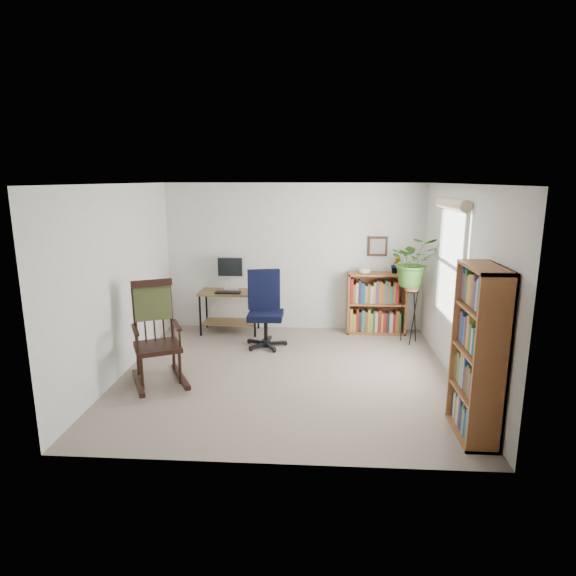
# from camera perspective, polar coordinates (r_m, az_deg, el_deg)

# --- Properties ---
(floor) EXTENTS (4.20, 4.00, 0.00)m
(floor) POSITION_cam_1_polar(r_m,az_deg,el_deg) (6.29, -0.24, -10.19)
(floor) COLOR gray
(floor) RESTS_ON ground
(ceiling) EXTENTS (4.20, 4.00, 0.00)m
(ceiling) POSITION_cam_1_polar(r_m,az_deg,el_deg) (5.79, -0.26, 12.24)
(ceiling) COLOR silver
(ceiling) RESTS_ON ground
(wall_back) EXTENTS (4.20, 0.00, 2.40)m
(wall_back) POSITION_cam_1_polar(r_m,az_deg,el_deg) (7.89, 0.74, 3.63)
(wall_back) COLOR silver
(wall_back) RESTS_ON ground
(wall_front) EXTENTS (4.20, 0.00, 2.40)m
(wall_front) POSITION_cam_1_polar(r_m,az_deg,el_deg) (4.00, -2.19, -5.50)
(wall_front) COLOR silver
(wall_front) RESTS_ON ground
(wall_left) EXTENTS (0.00, 4.00, 2.40)m
(wall_left) POSITION_cam_1_polar(r_m,az_deg,el_deg) (6.42, -19.31, 0.78)
(wall_left) COLOR silver
(wall_left) RESTS_ON ground
(wall_right) EXTENTS (0.00, 4.00, 2.40)m
(wall_right) POSITION_cam_1_polar(r_m,az_deg,el_deg) (6.15, 19.66, 0.27)
(wall_right) COLOR silver
(wall_right) RESTS_ON ground
(window) EXTENTS (0.12, 1.20, 1.50)m
(window) POSITION_cam_1_polar(r_m,az_deg,el_deg) (6.39, 18.73, 2.60)
(window) COLOR white
(window) RESTS_ON wall_right
(desk) EXTENTS (0.95, 0.52, 0.68)m
(desk) POSITION_cam_1_polar(r_m,az_deg,el_deg) (7.90, -6.90, -2.82)
(desk) COLOR brown
(desk) RESTS_ON floor
(monitor) EXTENTS (0.46, 0.16, 0.56)m
(monitor) POSITION_cam_1_polar(r_m,az_deg,el_deg) (7.89, -6.84, 1.81)
(monitor) COLOR silver
(monitor) RESTS_ON desk
(keyboard) EXTENTS (0.40, 0.15, 0.02)m
(keyboard) POSITION_cam_1_polar(r_m,az_deg,el_deg) (7.70, -7.13, -0.52)
(keyboard) COLOR black
(keyboard) RESTS_ON desk
(office_chair) EXTENTS (0.75, 0.75, 1.15)m
(office_chair) POSITION_cam_1_polar(r_m,az_deg,el_deg) (7.11, -2.67, -2.54)
(office_chair) COLOR black
(office_chair) RESTS_ON floor
(rocking_chair) EXTENTS (1.08, 1.28, 1.28)m
(rocking_chair) POSITION_cam_1_polar(r_m,az_deg,el_deg) (6.03, -15.30, -5.19)
(rocking_chair) COLOR black
(rocking_chair) RESTS_ON floor
(low_bookshelf) EXTENTS (0.94, 0.31, 0.99)m
(low_bookshelf) POSITION_cam_1_polar(r_m,az_deg,el_deg) (7.90, 10.43, -1.78)
(low_bookshelf) COLOR brown
(low_bookshelf) RESTS_ON floor
(tall_bookshelf) EXTENTS (0.32, 0.74, 1.68)m
(tall_bookshelf) POSITION_cam_1_polar(r_m,az_deg,el_deg) (4.94, 21.61, -7.21)
(tall_bookshelf) COLOR brown
(tall_bookshelf) RESTS_ON floor
(plant_stand) EXTENTS (0.32, 0.32, 0.96)m
(plant_stand) POSITION_cam_1_polar(r_m,az_deg,el_deg) (7.54, 14.28, -2.82)
(plant_stand) COLOR black
(plant_stand) RESTS_ON floor
(spider_plant) EXTENTS (1.69, 1.88, 1.46)m
(spider_plant) POSITION_cam_1_polar(r_m,az_deg,el_deg) (7.32, 14.77, 5.81)
(spider_plant) COLOR #325D20
(spider_plant) RESTS_ON plant_stand
(potted_plant_small) EXTENTS (0.13, 0.24, 0.11)m
(potted_plant_small) POSITION_cam_1_polar(r_m,az_deg,el_deg) (7.83, 12.61, 2.11)
(potted_plant_small) COLOR #325D20
(potted_plant_small) RESTS_ON low_bookshelf
(framed_picture) EXTENTS (0.32, 0.04, 0.32)m
(framed_picture) POSITION_cam_1_polar(r_m,az_deg,el_deg) (7.88, 10.57, 4.87)
(framed_picture) COLOR black
(framed_picture) RESTS_ON wall_back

